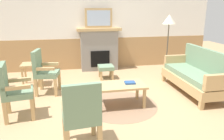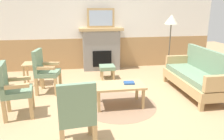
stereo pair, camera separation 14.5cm
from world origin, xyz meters
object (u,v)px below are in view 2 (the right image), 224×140
couch (196,76)px  book_on_table (129,83)px  armchair_near_fireplace (44,69)px  side_table (33,68)px  framed_picture (101,18)px  coffee_table (119,87)px  fireplace (101,49)px  armchair_by_window_left (12,87)px  floor_lamp_by_couch (171,23)px  armchair_front_left (77,112)px  footstool (107,68)px

couch → book_on_table: (-1.62, -0.34, 0.06)m
armchair_near_fireplace → couch: bearing=-10.3°
side_table → armchair_near_fireplace: bearing=-58.2°
framed_picture → book_on_table: 2.84m
coffee_table → fireplace: bearing=90.8°
armchair_by_window_left → side_table: size_ratio=1.78×
floor_lamp_by_couch → armchair_by_window_left: bearing=-153.2°
fireplace → framed_picture: size_ratio=1.62×
armchair_front_left → armchair_near_fireplace: bearing=107.6°
book_on_table → coffee_table: bearing=-175.1°
fireplace → side_table: fireplace is taller
coffee_table → armchair_by_window_left: armchair_by_window_left is taller
armchair_near_fireplace → armchair_front_left: same height
armchair_by_window_left → floor_lamp_by_couch: 4.19m
armchair_front_left → floor_lamp_by_couch: 4.01m
framed_picture → book_on_table: bearing=-84.8°
book_on_table → footstool: size_ratio=0.51×
framed_picture → footstool: 1.57m
book_on_table → footstool: (-0.19, 1.69, -0.17)m
couch → coffee_table: size_ratio=1.88×
coffee_table → side_table: size_ratio=1.75×
couch → book_on_table: size_ratio=8.87×
floor_lamp_by_couch → armchair_front_left: bearing=-131.0°
fireplace → couch: size_ratio=0.72×
armchair_front_left → floor_lamp_by_couch: (2.57, 2.95, 0.91)m
couch → book_on_table: 1.66m
footstool → floor_lamp_by_couch: 2.10m
book_on_table → couch: bearing=12.0°
fireplace → floor_lamp_by_couch: 2.15m
coffee_table → framed_picture: bearing=90.8°
fireplace → armchair_near_fireplace: fireplace is taller
floor_lamp_by_couch → footstool: bearing=-179.2°
framed_picture → armchair_near_fireplace: 2.44m
coffee_table → armchair_front_left: bearing=-123.7°
armchair_near_fireplace → framed_picture: bearing=48.4°
side_table → floor_lamp_by_couch: 3.76m
framed_picture → footstool: (0.05, -0.92, -1.28)m
coffee_table → side_table: bearing=140.4°
coffee_table → floor_lamp_by_couch: 2.68m
book_on_table → armchair_near_fireplace: armchair_near_fireplace is taller
coffee_table → footstool: 1.71m
book_on_table → floor_lamp_by_couch: bearing=47.7°
armchair_by_window_left → couch: bearing=7.4°
armchair_front_left → side_table: 2.96m
armchair_by_window_left → fireplace: bearing=55.8°
footstool → side_table: 1.89m
coffee_table → floor_lamp_by_couch: (1.75, 1.73, 1.06)m
fireplace → book_on_table: size_ratio=6.41×
armchair_front_left → fireplace: bearing=78.6°
footstool → book_on_table: bearing=-83.7°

